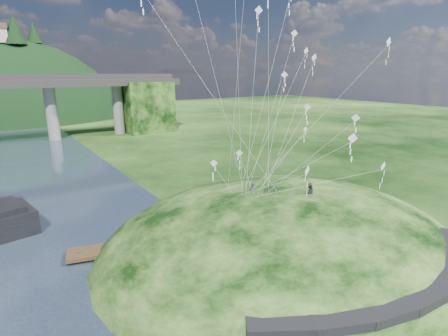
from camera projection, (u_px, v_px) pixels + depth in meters
ground at (224, 280)px, 27.04m from camera, size 320.00×320.00×0.00m
grass_hill at (282, 257)px, 33.34m from camera, size 36.00×32.00×13.00m
footpath at (403, 286)px, 22.71m from camera, size 22.29×5.84×0.83m
wooden_dock at (151, 243)px, 31.83m from camera, size 14.21×5.78×1.01m
kite_flyers at (298, 183)px, 31.45m from camera, size 4.72×3.96×1.97m
kite_swarm at (287, 67)px, 30.08m from camera, size 20.55×16.27×19.20m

